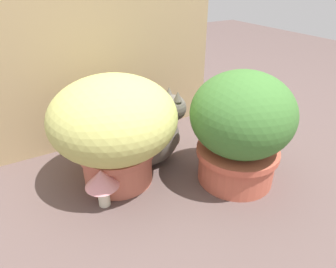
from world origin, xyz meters
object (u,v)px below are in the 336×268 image
grass_planter (114,125)px  leafy_planter (241,127)px  cat (154,136)px  mushroom_ornament_pink (101,180)px

grass_planter → leafy_planter: leafy_planter is taller
cat → mushroom_ornament_pink: bearing=-152.4°
mushroom_ornament_pink → grass_planter: bearing=46.8°
leafy_planter → cat: (-0.21, 0.27, -0.11)m
grass_planter → mushroom_ornament_pink: size_ratio=3.10×
grass_planter → cat: 0.22m
cat → mushroom_ornament_pink: (-0.28, -0.15, -0.02)m
leafy_planter → mushroom_ornament_pink: leafy_planter is taller
grass_planter → mushroom_ornament_pink: grass_planter is taller
grass_planter → mushroom_ornament_pink: (-0.10, -0.11, -0.13)m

